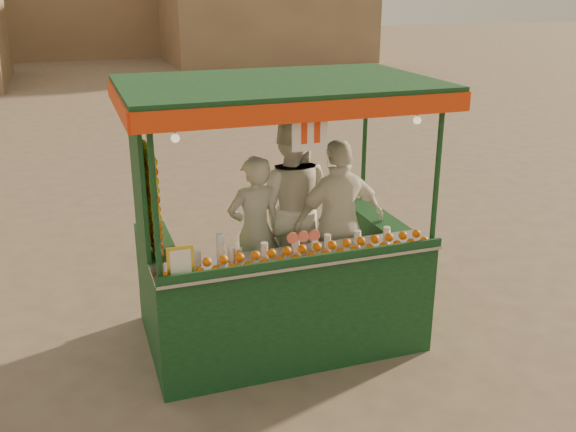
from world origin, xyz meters
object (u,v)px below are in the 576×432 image
object	(u,v)px
vendor_left	(255,231)
juice_cart	(275,265)
vendor_middle	(291,206)
vendor_right	(339,223)

from	to	relation	value
vendor_left	juice_cart	bearing A→B (deg)	102.25
vendor_left	vendor_middle	xyz separation A→B (m)	(0.44, 0.17, 0.17)
vendor_left	vendor_right	bearing A→B (deg)	159.43
vendor_left	vendor_right	xyz separation A→B (m)	(0.83, -0.22, 0.07)
vendor_middle	vendor_right	world-z (taller)	vendor_middle
juice_cart	vendor_middle	bearing A→B (deg)	56.40
vendor_left	vendor_middle	distance (m)	0.50
juice_cart	vendor_middle	world-z (taller)	juice_cart
vendor_left	vendor_right	distance (m)	0.86
juice_cart	vendor_right	bearing A→B (deg)	8.72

